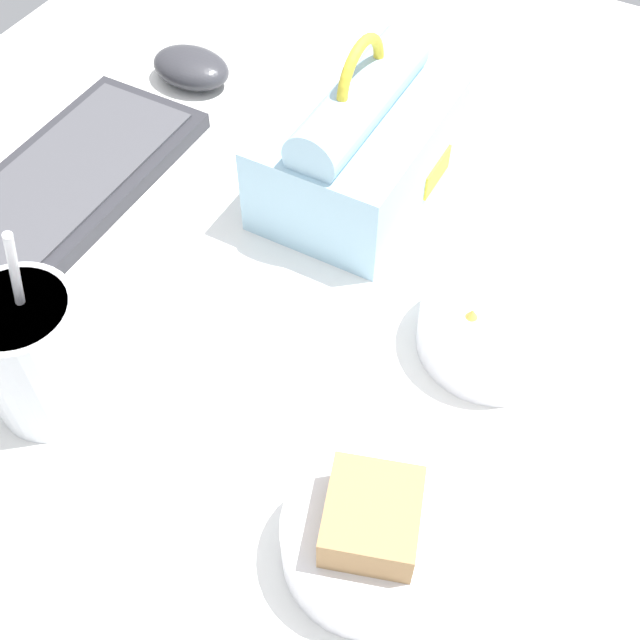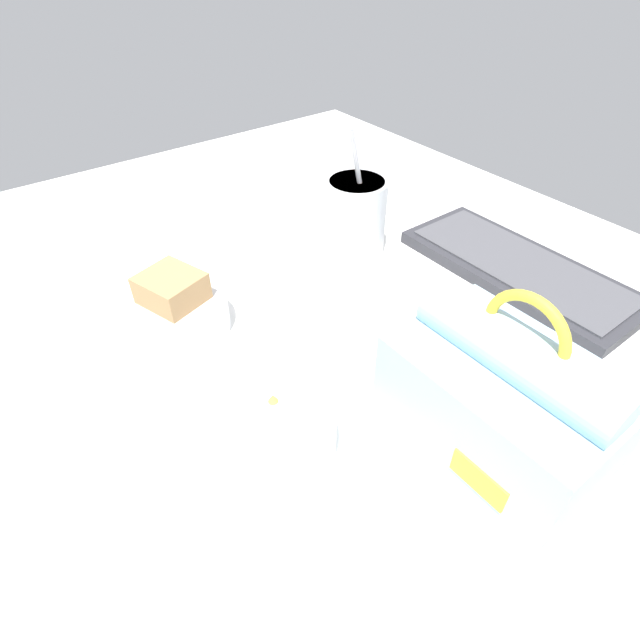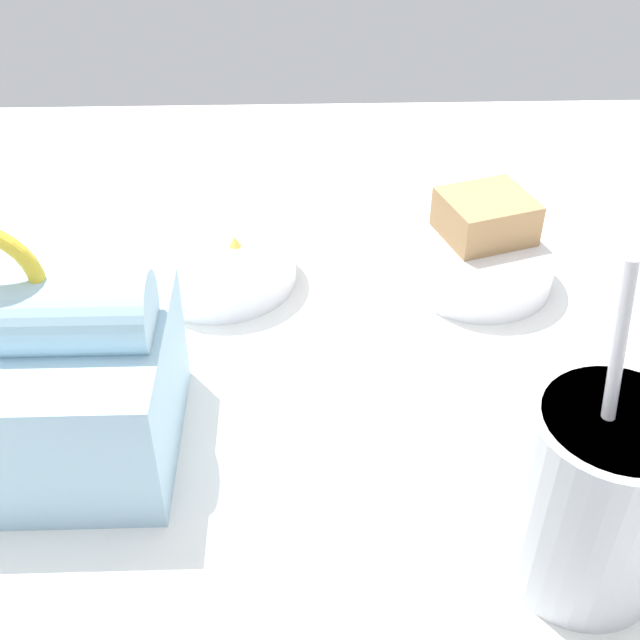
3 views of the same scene
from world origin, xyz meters
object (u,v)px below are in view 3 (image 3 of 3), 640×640
soup_cup (598,494)px  bento_bowl_sandwich (481,251)px  lunch_bag (6,380)px  bento_bowl_snacks (219,256)px

soup_cup → bento_bowl_sandwich: 29.34cm
lunch_bag → soup_cup: (-34.67, 10.61, 0.29)cm
bento_bowl_sandwich → soup_cup: bearing=90.8°
lunch_bag → soup_cup: bearing=163.0°
soup_cup → bento_bowl_snacks: bearing=-52.8°
lunch_bag → soup_cup: soup_cup is taller
bento_bowl_sandwich → lunch_bag: bearing=28.4°
soup_cup → bento_bowl_snacks: soup_cup is taller
lunch_bag → bento_bowl_sandwich: lunch_bag is taller
lunch_bag → bento_bowl_snacks: bearing=-121.5°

